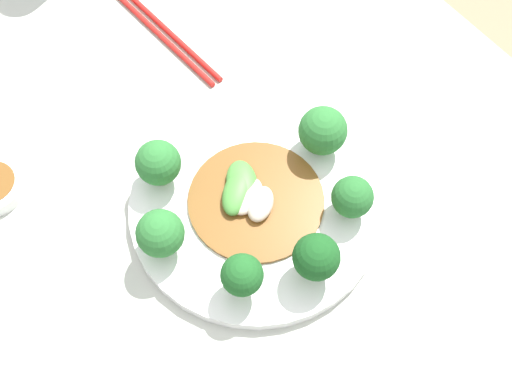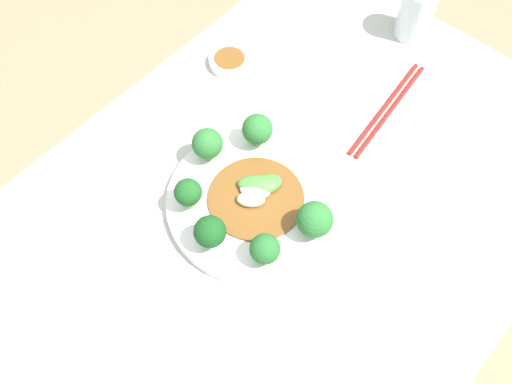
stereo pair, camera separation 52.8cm
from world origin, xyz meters
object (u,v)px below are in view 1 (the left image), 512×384
Objects in this scene: chopsticks at (160,29)px; plate at (256,204)px; broccoli_south at (323,131)px; stirfry_center at (250,196)px; broccoli_north at (160,234)px; broccoli_northwest at (242,276)px; broccoli_northeast at (158,163)px; broccoli_southwest at (352,197)px; broccoli_west at (316,258)px.

plate is at bearing 170.71° from chopsticks.
broccoli_south is 0.10m from stirfry_center.
broccoli_northwest is at bearing -153.93° from broccoli_north.
broccoli_north is 0.20m from broccoli_south.
broccoli_northeast is at bearing 40.80° from stirfry_center.
broccoli_north is 0.40× the size of stirfry_center.
broccoli_northeast is (0.08, 0.07, 0.04)m from plate.
broccoli_southwest reaches higher than plate.
stirfry_center is (0.10, 0.00, -0.03)m from broccoli_west.
broccoli_northeast is at bearing 150.54° from chopsticks.
stirfry_center is (0.01, 0.00, 0.01)m from plate.
broccoli_north and broccoli_northeast have the same top height.
broccoli_north reaches higher than broccoli_southwest.
plate is 4.69× the size of broccoli_northeast.
plate is 1.87× the size of stirfry_center.
broccoli_south is at bearing -85.41° from stirfry_center.
plate is 0.11m from broccoli_southwest.
broccoli_south reaches higher than stirfry_center.
broccoli_northwest reaches higher than chopsticks.
broccoli_southwest is at bearing -135.91° from broccoli_northeast.
plate is at bearing -42.61° from broccoli_northwest.
broccoli_north is (0.08, 0.18, 0.00)m from broccoli_southwest.
broccoli_northeast is 0.96× the size of broccoli_south.
broccoli_north is at bearing 67.45° from broccoli_southwest.
broccoli_west is 0.26× the size of chopsticks.
broccoli_southwest is at bearing -132.83° from stirfry_center.
broccoli_southwest is 0.08m from broccoli_south.
broccoli_northwest is (-0.08, -0.04, 0.00)m from broccoli_north.
broccoli_west is 0.15m from broccoli_north.
broccoli_northwest is 0.38m from chopsticks.
broccoli_north is 0.32m from chopsticks.
broccoli_south is at bearing -16.68° from broccoli_southwest.
broccoli_north is at bearing 150.63° from chopsticks.
broccoli_west is 0.39m from chopsticks.
stirfry_center is (-0.01, 0.10, -0.03)m from broccoli_south.
broccoli_north is 1.00× the size of broccoli_northwest.
broccoli_north is at bearing 45.06° from broccoli_west.
broccoli_west is 0.11m from stirfry_center.
chopsticks is (0.28, -0.05, -0.02)m from stirfry_center.
broccoli_northwest is (-0.07, 0.07, 0.04)m from plate.
broccoli_northeast is (0.15, 0.14, 0.00)m from broccoli_southwest.
broccoli_southwest is at bearing 163.32° from broccoli_south.
broccoli_southwest is 0.11m from stirfry_center.
broccoli_southwest is (0.03, -0.07, -0.01)m from broccoli_west.
broccoli_southwest is at bearing -112.55° from broccoli_north.
broccoli_north is 0.25× the size of chopsticks.
broccoli_west is 1.05× the size of broccoli_northwest.
plate is 4.72× the size of broccoli_north.
broccoli_north is at bearing 88.03° from stirfry_center.
broccoli_west reaches higher than stirfry_center.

